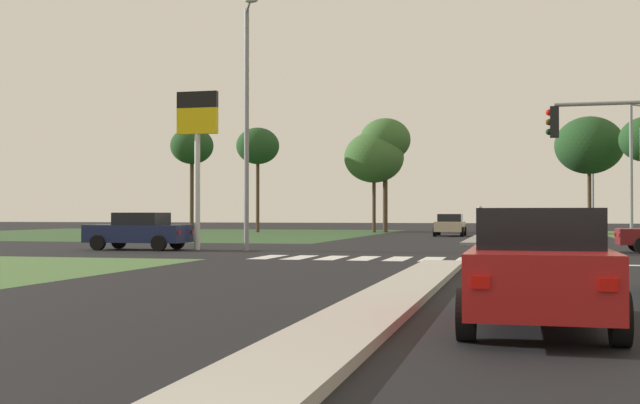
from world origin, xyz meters
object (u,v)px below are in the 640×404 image
(treeline_second, at_px, (258,147))
(fuel_price_totem, at_px, (197,134))
(street_lamp_third, at_px, (634,162))
(treeline_fourth, at_px, (385,141))
(car_navy_second, at_px, (139,231))
(car_beige_fourth, at_px, (450,225))
(car_red_near, at_px, (539,267))
(street_lamp_second, at_px, (247,115))
(pedestrian_at_median, at_px, (480,219))
(treeline_third, at_px, (374,157))
(treeline_near, at_px, (192,147))
(street_lamp_fourth, at_px, (591,177))
(treeline_sixth, at_px, (589,145))

(treeline_second, bearing_deg, fuel_price_totem, -76.23)
(street_lamp_third, xyz_separation_m, treeline_fourth, (-17.35, 13.50, 2.87))
(street_lamp_third, bearing_deg, treeline_second, 157.46)
(car_navy_second, distance_m, street_lamp_third, 30.55)
(car_beige_fourth, relative_size, treeline_second, 0.49)
(car_red_near, bearing_deg, treeline_second, 112.16)
(street_lamp_second, relative_size, pedestrian_at_median, 5.53)
(car_beige_fourth, height_order, street_lamp_third, street_lamp_third)
(treeline_second, relative_size, treeline_fourth, 0.92)
(street_lamp_second, distance_m, treeline_fourth, 33.89)
(car_beige_fourth, height_order, treeline_third, treeline_third)
(treeline_second, bearing_deg, treeline_near, 147.93)
(street_lamp_fourth, height_order, treeline_fourth, treeline_fourth)
(treeline_sixth, bearing_deg, treeline_third, -168.65)
(car_beige_fourth, height_order, street_lamp_fourth, street_lamp_fourth)
(car_red_near, bearing_deg, car_navy_second, 128.44)
(car_navy_second, xyz_separation_m, treeline_third, (4.14, 33.57, 5.32))
(treeline_fourth, bearing_deg, car_navy_second, -98.38)
(car_beige_fourth, xyz_separation_m, street_lamp_second, (-6.27, -24.32, 4.80))
(car_beige_fourth, xyz_separation_m, treeline_second, (-16.33, 7.49, 6.30))
(car_red_near, distance_m, treeline_third, 55.07)
(car_navy_second, relative_size, street_lamp_fourth, 0.50)
(treeline_fourth, distance_m, treeline_sixth, 16.44)
(car_red_near, bearing_deg, street_lamp_third, 80.88)
(treeline_fourth, bearing_deg, treeline_second, -168.86)
(treeline_third, height_order, treeline_fourth, treeline_fourth)
(pedestrian_at_median, distance_m, treeline_sixth, 27.33)
(car_navy_second, bearing_deg, street_lamp_second, -88.39)
(car_beige_fourth, bearing_deg, pedestrian_at_median, 101.22)
(treeline_second, distance_m, treeline_third, 9.62)
(street_lamp_fourth, relative_size, treeline_second, 1.01)
(street_lamp_second, height_order, fuel_price_totem, street_lamp_second)
(car_navy_second, distance_m, treeline_fourth, 34.99)
(car_beige_fourth, xyz_separation_m, street_lamp_third, (11.31, -3.99, 3.88))
(street_lamp_second, height_order, street_lamp_fourth, street_lamp_second)
(treeline_sixth, bearing_deg, treeline_fourth, -169.43)
(fuel_price_totem, distance_m, treeline_fourth, 33.54)
(car_navy_second, relative_size, car_beige_fourth, 1.02)
(car_navy_second, height_order, car_beige_fourth, car_navy_second)
(treeline_sixth, bearing_deg, car_red_near, -95.31)
(car_red_near, relative_size, treeline_fourth, 0.48)
(treeline_third, bearing_deg, treeline_second, -170.21)
(fuel_price_totem, height_order, treeline_second, treeline_second)
(car_navy_second, distance_m, treeline_near, 39.81)
(car_navy_second, relative_size, treeline_third, 0.53)
(treeline_near, bearing_deg, street_lamp_second, -63.93)
(car_beige_fourth, height_order, fuel_price_totem, fuel_price_totem)
(treeline_sixth, bearing_deg, treeline_near, -179.88)
(street_lamp_third, distance_m, treeline_second, 30.03)
(treeline_near, xyz_separation_m, treeline_fourth, (18.23, -2.94, -0.12))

